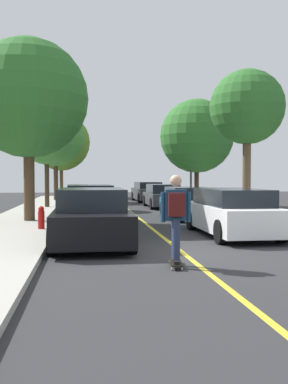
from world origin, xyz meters
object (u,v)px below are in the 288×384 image
at_px(skateboard, 176,262).
at_px(street_tree_left_far, 56,138).
at_px(street_tree_right_near, 197,136).
at_px(skateboarder, 176,213).
at_px(parked_car_right_farthest, 148,192).
at_px(parked_car_right_far, 162,196).
at_px(street_tree_right_nearest, 247,108).
at_px(streetlamp, 191,154).
at_px(street_tree_left_farthest, 61,142).
at_px(parked_car_left_nearest, 91,217).
at_px(parked_car_left_near, 90,204).
at_px(street_tree_left_nearest, 28,99).
at_px(fire_hydrant, 41,218).
at_px(parked_car_right_nearest, 231,212).
at_px(street_tree_left_near, 47,138).
at_px(parked_car_right_near, 189,203).

bearing_deg(skateboard, street_tree_left_far, 99.36).
relative_size(street_tree_right_near, skateboarder, 3.67).
bearing_deg(skateboard, parked_car_right_farthest, 83.57).
relative_size(parked_car_right_far, street_tree_left_far, 0.70).
xyz_separation_m(street_tree_right_nearest, streetlamp, (-0.44, 7.87, -1.48)).
bearing_deg(street_tree_left_farthest, street_tree_right_nearest, -67.75).
xyz_separation_m(parked_car_left_nearest, skateboard, (1.59, -3.17, -0.61)).
relative_size(parked_car_left_nearest, parked_car_right_farthest, 0.99).
xyz_separation_m(parked_car_left_near, street_tree_left_nearest, (-2.19, -0.35, 3.87)).
relative_size(fire_hydrant, skateboarder, 0.42).
bearing_deg(street_tree_right_nearest, parked_car_right_nearest, -114.90).
bearing_deg(street_tree_left_nearest, fire_hydrant, -75.95).
bearing_deg(fire_hydrant, skateboarder, -61.11).
height_order(parked_car_left_near, streetlamp, streetlamp).
xyz_separation_m(parked_car_left_nearest, parked_car_right_farthest, (4.12, 19.34, -0.01)).
distance_m(parked_car_right_nearest, street_tree_right_near, 13.64).
distance_m(street_tree_right_nearest, street_tree_right_near, 8.31).
relative_size(parked_car_right_nearest, street_tree_right_nearest, 0.77).
distance_m(street_tree_left_farthest, streetlamp, 15.31).
bearing_deg(street_tree_right_near, parked_car_right_far, -157.04).
relative_size(street_tree_left_nearest, street_tree_left_near, 1.29).
bearing_deg(parked_car_right_nearest, street_tree_left_nearest, 147.40).
bearing_deg(parked_car_right_farthest, parked_car_left_near, -106.57).
bearing_deg(street_tree_left_farthest, parked_car_right_near, -72.45).
distance_m(parked_car_left_nearest, streetlamp, 15.09).
xyz_separation_m(street_tree_right_near, fire_hydrant, (-7.81, -11.75, -3.63)).
distance_m(parked_car_left_near, street_tree_left_near, 8.08).
height_order(parked_car_left_nearest, skateboard, parked_car_left_nearest).
xyz_separation_m(street_tree_left_farthest, streetlamp, (8.06, -12.92, -1.59)).
bearing_deg(street_tree_left_far, skateboarder, -80.66).
bearing_deg(parked_car_left_nearest, parked_car_left_near, 90.01).
xyz_separation_m(parked_car_left_near, street_tree_left_farthest, (-2.19, 21.13, 3.92)).
relative_size(parked_car_right_nearest, parked_car_right_farthest, 0.98).
distance_m(street_tree_left_farthest, street_tree_right_near, 15.12).
bearing_deg(street_tree_left_nearest, parked_car_right_farthest, 66.02).
bearing_deg(parked_car_left_near, street_tree_right_nearest, 3.06).
relative_size(street_tree_right_nearest, streetlamp, 1.18).
relative_size(parked_car_right_near, skateboard, 4.72).
xyz_separation_m(street_tree_left_nearest, streetlamp, (8.06, 8.56, -1.54)).
bearing_deg(street_tree_left_farthest, street_tree_right_near, -55.75).
relative_size(parked_car_right_far, street_tree_right_near, 0.71).
relative_size(street_tree_right_nearest, street_tree_right_near, 0.96).
distance_m(street_tree_left_near, skateboarder, 16.51).
height_order(parked_car_right_farthest, street_tree_right_nearest, street_tree_right_nearest).
relative_size(parked_car_right_near, street_tree_left_near, 0.80).
height_order(parked_car_right_nearest, skateboard, parked_car_right_nearest).
height_order(parked_car_right_nearest, parked_car_right_near, parked_car_right_nearest).
xyz_separation_m(parked_car_left_near, parked_car_right_nearest, (4.12, -4.38, -0.00)).
bearing_deg(street_tree_left_far, parked_car_right_far, -46.00).
relative_size(street_tree_left_near, skateboarder, 3.05).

